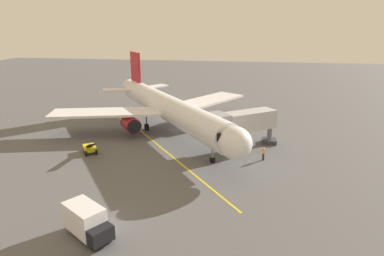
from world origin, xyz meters
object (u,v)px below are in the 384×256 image
object	(u,v)px
jet_bridge	(238,123)
ground_crew_marshaller	(264,153)
belt_loader_portside	(90,148)
airplane	(168,108)
box_truck_near_nose	(87,221)

from	to	relation	value
jet_bridge	ground_crew_marshaller	xyz separation A→B (m)	(-3.45, 3.26, -2.88)
ground_crew_marshaller	belt_loader_portside	distance (m)	22.70
airplane	box_truck_near_nose	size ratio (longest dim) A/B	7.03
ground_crew_marshaller	belt_loader_portside	world-z (taller)	belt_loader_portside
jet_bridge	box_truck_near_nose	world-z (taller)	jet_bridge
ground_crew_marshaller	box_truck_near_nose	distance (m)	23.62
airplane	ground_crew_marshaller	xyz separation A→B (m)	(-14.53, 9.03, -3.12)
jet_bridge	belt_loader_portside	size ratio (longest dim) A/B	2.31
airplane	ground_crew_marshaller	world-z (taller)	airplane
ground_crew_marshaller	jet_bridge	bearing A→B (deg)	-43.32
box_truck_near_nose	jet_bridge	bearing A→B (deg)	-116.32
ground_crew_marshaller	box_truck_near_nose	world-z (taller)	box_truck_near_nose
jet_bridge	airplane	bearing A→B (deg)	-27.53
airplane	belt_loader_portside	size ratio (longest dim) A/B	7.79
belt_loader_portside	box_truck_near_nose	bearing A→B (deg)	115.64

